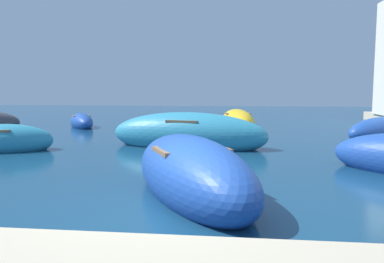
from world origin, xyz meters
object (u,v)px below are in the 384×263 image
at_px(moored_boat_1, 188,134).
at_px(moored_boat_8, 384,131).
at_px(moored_boat_7, 237,122).
at_px(moored_boat_4, 191,174).
at_px(moored_boat_9, 4,141).
at_px(moored_boat_2, 81,122).

relative_size(moored_boat_1, moored_boat_8, 1.49).
height_order(moored_boat_1, moored_boat_7, moored_boat_1).
bearing_deg(moored_boat_4, moored_boat_1, -18.53).
bearing_deg(moored_boat_4, moored_boat_9, 29.30).
xyz_separation_m(moored_boat_1, moored_boat_9, (-6.08, -1.63, -0.12)).
relative_size(moored_boat_4, moored_boat_7, 1.17).
bearing_deg(moored_boat_9, moored_boat_1, -4.64).
relative_size(moored_boat_1, moored_boat_9, 1.77).
xyz_separation_m(moored_boat_1, moored_boat_7, (1.81, 6.05, -0.07)).
xyz_separation_m(moored_boat_4, moored_boat_9, (-6.95, 4.76, -0.09)).
xyz_separation_m(moored_boat_2, moored_boat_4, (7.52, -12.86, 0.15)).
height_order(moored_boat_2, moored_boat_4, moored_boat_4).
distance_m(moored_boat_2, moored_boat_4, 14.90).
bearing_deg(moored_boat_1, moored_boat_8, 31.50).
distance_m(moored_boat_2, moored_boat_8, 14.91).
height_order(moored_boat_2, moored_boat_7, moored_boat_7).
height_order(moored_boat_1, moored_boat_2, moored_boat_1).
bearing_deg(moored_boat_8, moored_boat_7, -63.94).
relative_size(moored_boat_1, moored_boat_7, 1.38).
xyz_separation_m(moored_boat_4, moored_boat_7, (0.94, 12.44, -0.05)).
bearing_deg(moored_boat_7, moored_boat_1, 152.33).
bearing_deg(moored_boat_7, moored_boat_2, 76.19).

